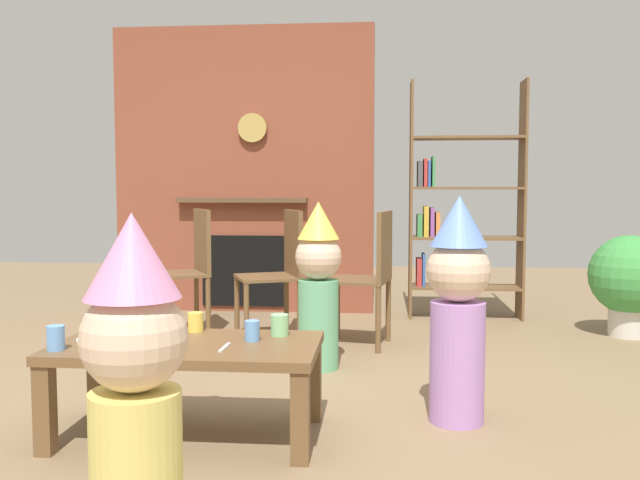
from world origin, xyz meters
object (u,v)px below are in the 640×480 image
Objects in this scene: coffee_table at (188,357)px; dining_chair_middle at (280,267)px; paper_cup_near_left at (280,325)px; dining_chair_left at (190,264)px; paper_cup_far_left at (56,338)px; dining_chair_right at (371,270)px; bookshelf at (456,209)px; paper_cup_center at (196,322)px; paper_plate_rear at (142,332)px; birthday_cake_slice at (156,343)px; child_with_cone_hat at (135,394)px; child_in_pink at (458,303)px; child_by_the_chairs at (318,281)px; paper_cup_near_right at (252,331)px; paper_plate_front at (98,339)px; potted_plant_tall at (630,278)px.

coffee_table is 1.87m from dining_chair_middle.
dining_chair_left reaches higher than paper_cup_near_left.
paper_cup_far_left is 0.11× the size of dining_chair_right.
bookshelf reaches higher than paper_cup_center.
birthday_cake_slice is at bearing -62.52° from paper_plate_rear.
child_in_pink reaches higher than child_with_cone_hat.
child_by_the_chairs is 1.31m from dining_chair_left.
paper_cup_center is at bearing 40.56° from paper_cup_far_left.
bookshelf is at bearing 174.41° from dining_chair_left.
paper_plate_rear is (-0.62, -0.02, -0.04)m from paper_cup_near_left.
child_in_pink reaches higher than coffee_table.
dining_chair_middle is (-1.29, -0.94, -0.37)m from bookshelf.
child_with_cone_hat is at bearing -70.85° from paper_plate_rear.
child_in_pink reaches higher than birthday_cake_slice.
paper_plate_rear is 1.33m from child_with_cone_hat.
paper_cup_near_right is 0.09× the size of child_with_cone_hat.
paper_plate_rear is at bearing -14.18° from child_by_the_chairs.
coffee_table is 1.08× the size of child_in_pink.
dining_chair_middle is (0.51, 1.86, 0.10)m from paper_plate_front.
dining_chair_right is at bearing -87.91° from child_in_pink.
dining_chair_left is at bearing 106.73° from paper_cup_center.
child_in_pink is at bearing 116.74° from dining_chair_right.
paper_cup_far_left reaches higher than paper_plate_front.
child_by_the_chairs is (0.94, 1.31, 0.06)m from paper_cup_far_left.
bookshelf is 1.32m from dining_chair_right.
paper_cup_near_right is at bearing -10.80° from paper_plate_rear.
paper_plate_rear is at bearing 117.48° from birthday_cake_slice.
dining_chair_middle is at bearing -8.12° from child_with_cone_hat.
paper_cup_near_right is at bearing 5.00° from paper_plate_front.
dining_chair_middle and dining_chair_right have the same top height.
child_by_the_chairs is at bearing 53.44° from paper_plate_front.
potted_plant_tall is (3.12, 0.22, -0.10)m from dining_chair_left.
child_with_cone_hat reaches higher than dining_chair_right.
bookshelf is at bearing 67.33° from paper_cup_near_right.
birthday_cake_slice is (0.19, -0.36, 0.04)m from paper_plate_rear.
child_with_cone_hat is at bearing -74.48° from birthday_cake_slice.
child_with_cone_hat is (0.18, -1.10, 0.19)m from coffee_table.
paper_cup_near_right is at bearing 38.01° from birthday_cake_slice.
child_in_pink is 2.40m from dining_chair_left.
child_by_the_chairs is (-0.70, 0.85, -0.02)m from child_in_pink.
child_with_cone_hat is at bearing 75.11° from dining_chair_left.
bookshelf reaches higher than birthday_cake_slice.
dining_chair_left is at bearing 99.32° from paper_plate_rear.
dining_chair_right is at bearing 76.38° from paper_cup_near_left.
child_with_cone_hat is at bearing 89.56° from dining_chair_right.
child_in_pink is (1.15, 0.28, 0.20)m from coffee_table.
child_with_cone_hat is (0.25, -0.89, 0.08)m from birthday_cake_slice.
birthday_cake_slice is at bearing 74.25° from dining_chair_left.
paper_plate_front is 2.07m from dining_chair_right.
coffee_table is at bearing -31.52° from paper_plate_rear.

